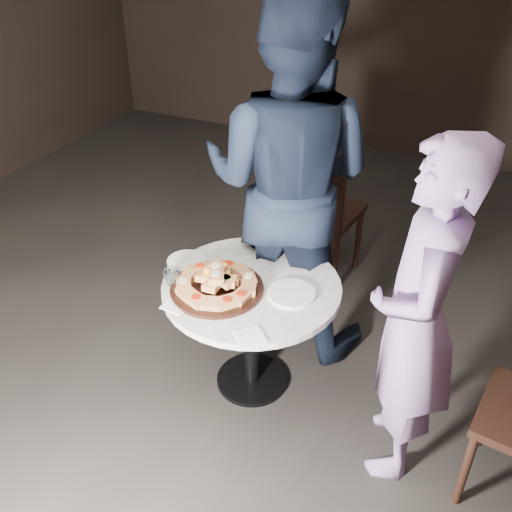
% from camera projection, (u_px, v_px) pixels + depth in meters
% --- Properties ---
extents(floor, '(7.00, 7.00, 0.00)m').
position_uv_depth(floor, '(225.00, 390.00, 3.00)').
color(floor, black).
rests_on(floor, ground).
extents(table, '(0.95, 0.95, 0.64)m').
position_uv_depth(table, '(252.00, 304.00, 2.77)').
color(table, black).
rests_on(table, ground).
extents(serving_board, '(0.57, 0.57, 0.02)m').
position_uv_depth(serving_board, '(217.00, 288.00, 2.66)').
color(serving_board, black).
rests_on(serving_board, table).
extents(focaccia_pile, '(0.39, 0.39, 0.10)m').
position_uv_depth(focaccia_pile, '(217.00, 281.00, 2.63)').
color(focaccia_pile, '#C0834A').
rests_on(focaccia_pile, serving_board).
extents(plate_left, '(0.24, 0.24, 0.01)m').
position_uv_depth(plate_left, '(187.00, 261.00, 2.85)').
color(plate_left, white).
rests_on(plate_left, table).
extents(plate_right, '(0.26, 0.26, 0.01)m').
position_uv_depth(plate_right, '(291.00, 293.00, 2.63)').
color(plate_right, white).
rests_on(plate_right, table).
extents(water_glass, '(0.09, 0.09, 0.08)m').
position_uv_depth(water_glass, '(172.00, 277.00, 2.68)').
color(water_glass, silver).
rests_on(water_glass, table).
extents(napkin_near, '(0.12, 0.12, 0.01)m').
position_uv_depth(napkin_near, '(176.00, 305.00, 2.57)').
color(napkin_near, white).
rests_on(napkin_near, table).
extents(napkin_far, '(0.16, 0.16, 0.01)m').
position_uv_depth(napkin_far, '(250.00, 337.00, 2.39)').
color(napkin_far, white).
rests_on(napkin_far, table).
extents(chair_far, '(0.49, 0.51, 0.94)m').
position_uv_depth(chair_far, '(317.00, 208.00, 3.54)').
color(chair_far, black).
rests_on(chair_far, ground).
extents(diner_navy, '(0.97, 0.78, 1.93)m').
position_uv_depth(diner_navy, '(288.00, 182.00, 2.89)').
color(diner_navy, black).
rests_on(diner_navy, ground).
extents(diner_teal, '(0.48, 0.63, 1.57)m').
position_uv_depth(diner_teal, '(416.00, 320.00, 2.26)').
color(diner_teal, '#866DAA').
rests_on(diner_teal, ground).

